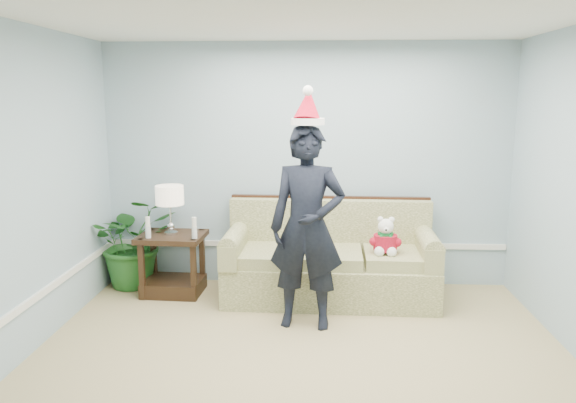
# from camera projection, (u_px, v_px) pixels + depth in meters

# --- Properties ---
(room_shell) EXTENTS (4.54, 5.04, 2.74)m
(room_shell) POSITION_uv_depth(u_px,v_px,m) (299.00, 211.00, 3.79)
(room_shell) COLOR tan
(room_shell) RESTS_ON ground
(wainscot_trim) EXTENTS (4.49, 4.99, 0.06)m
(wainscot_trim) POSITION_uv_depth(u_px,v_px,m) (176.00, 279.00, 5.18)
(wainscot_trim) COLOR white
(wainscot_trim) RESTS_ON room_shell
(sofa) EXTENTS (2.22, 1.00, 1.03)m
(sofa) POSITION_uv_depth(u_px,v_px,m) (330.00, 263.00, 5.97)
(sofa) COLOR brown
(sofa) RESTS_ON room_shell
(side_table) EXTENTS (0.71, 0.60, 0.66)m
(side_table) POSITION_uv_depth(u_px,v_px,m) (173.00, 270.00, 6.08)
(side_table) COLOR #322012
(side_table) RESTS_ON room_shell
(table_lamp) EXTENTS (0.30, 0.30, 0.53)m
(table_lamp) POSITION_uv_depth(u_px,v_px,m) (170.00, 197.00, 5.93)
(table_lamp) COLOR silver
(table_lamp) RESTS_ON side_table
(candle_pair) EXTENTS (0.55, 0.06, 0.22)m
(candle_pair) POSITION_uv_depth(u_px,v_px,m) (171.00, 228.00, 5.83)
(candle_pair) COLOR silver
(candle_pair) RESTS_ON side_table
(houseplant) EXTENTS (1.21, 1.17, 1.03)m
(houseplant) POSITION_uv_depth(u_px,v_px,m) (134.00, 241.00, 6.29)
(houseplant) COLOR #215D21
(houseplant) RESTS_ON room_shell
(man) EXTENTS (0.72, 0.51, 1.88)m
(man) POSITION_uv_depth(u_px,v_px,m) (307.00, 227.00, 5.11)
(man) COLOR black
(man) RESTS_ON room_shell
(santa_hat) EXTENTS (0.35, 0.38, 0.35)m
(santa_hat) POSITION_uv_depth(u_px,v_px,m) (308.00, 108.00, 4.93)
(santa_hat) COLOR white
(santa_hat) RESTS_ON man
(teddy_bear) EXTENTS (0.26, 0.28, 0.39)m
(teddy_bear) POSITION_uv_depth(u_px,v_px,m) (385.00, 240.00, 5.68)
(teddy_bear) COLOR white
(teddy_bear) RESTS_ON sofa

